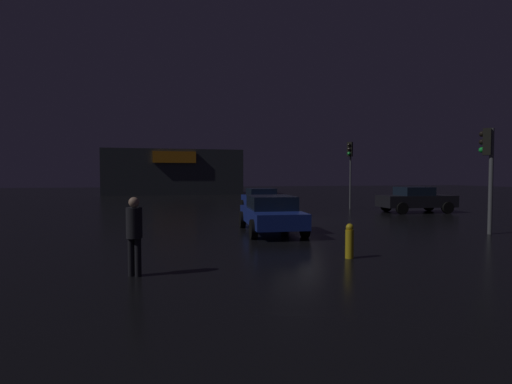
# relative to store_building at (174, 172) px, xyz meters

# --- Properties ---
(ground_plane) EXTENTS (120.00, 120.00, 0.00)m
(ground_plane) POSITION_rel_store_building_xyz_m (4.99, -29.84, -2.59)
(ground_plane) COLOR black
(store_building) EXTENTS (15.58, 7.34, 5.18)m
(store_building) POSITION_rel_store_building_xyz_m (0.00, 0.00, 0.00)
(store_building) COLOR #33383D
(store_building) RESTS_ON ground
(traffic_signal_main) EXTENTS (0.42, 0.42, 4.35)m
(traffic_signal_main) POSITION_rel_store_building_xyz_m (10.58, -24.44, 0.72)
(traffic_signal_main) COLOR #595B60
(traffic_signal_main) RESTS_ON ground
(traffic_signal_opposite) EXTENTS (0.42, 0.42, 3.91)m
(traffic_signal_opposite) POSITION_rel_store_building_xyz_m (10.50, -35.53, 0.16)
(traffic_signal_opposite) COLOR #595B60
(traffic_signal_opposite) RESTS_ON ground
(car_near) EXTENTS (2.00, 4.27, 1.42)m
(car_near) POSITION_rel_store_building_xyz_m (4.41, -25.34, -1.85)
(car_near) COLOR navy
(car_near) RESTS_ON ground
(car_far) EXTENTS (4.40, 2.22, 1.51)m
(car_far) POSITION_rel_store_building_xyz_m (13.28, -27.51, -1.82)
(car_far) COLOR black
(car_far) RESTS_ON ground
(car_crossing) EXTENTS (2.30, 4.68, 1.40)m
(car_crossing) POSITION_rel_store_building_xyz_m (2.81, -33.26, -1.86)
(car_crossing) COLOR navy
(car_crossing) RESTS_ON ground
(pedestrian) EXTENTS (0.45, 0.45, 1.71)m
(pedestrian) POSITION_rel_store_building_xyz_m (-1.80, -38.86, -1.60)
(pedestrian) COLOR black
(pedestrian) RESTS_ON ground
(fire_hydrant) EXTENTS (0.22, 0.22, 0.91)m
(fire_hydrant) POSITION_rel_store_building_xyz_m (3.55, -38.27, -2.14)
(fire_hydrant) COLOR gold
(fire_hydrant) RESTS_ON ground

